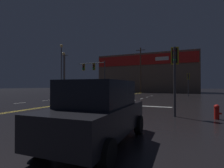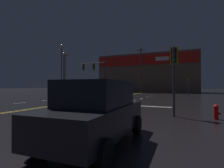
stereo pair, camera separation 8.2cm
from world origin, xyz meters
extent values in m
plane|color=black|center=(0.00, 0.00, 0.00)|extent=(200.00, 200.00, 0.00)
cube|color=gold|center=(-0.15, 0.00, 0.00)|extent=(0.12, 60.00, 0.01)
cube|color=gold|center=(0.15, 0.00, 0.00)|extent=(0.12, 60.00, 0.01)
cube|color=silver|center=(-4.83, -9.00, 0.00)|extent=(0.12, 1.40, 0.01)
cube|color=silver|center=(-4.83, -5.40, 0.00)|extent=(0.12, 1.40, 0.01)
cube|color=silver|center=(-4.83, -1.80, 0.00)|extent=(0.12, 1.40, 0.01)
cube|color=silver|center=(-4.83, 1.80, 0.00)|extent=(0.12, 1.40, 0.01)
cube|color=silver|center=(-4.83, 5.40, 0.00)|extent=(0.12, 1.40, 0.01)
cube|color=silver|center=(-4.83, 9.00, 0.00)|extent=(0.12, 1.40, 0.01)
cube|color=silver|center=(4.83, -9.00, 0.00)|extent=(0.12, 1.40, 0.01)
cube|color=silver|center=(4.83, -5.40, 0.00)|extent=(0.12, 1.40, 0.01)
cube|color=silver|center=(4.83, -1.80, 0.00)|extent=(0.12, 1.40, 0.01)
cube|color=silver|center=(4.83, 1.80, 0.00)|extent=(0.12, 1.40, 0.01)
cube|color=silver|center=(4.83, 5.40, 0.00)|extent=(0.12, 1.40, 0.01)
cube|color=silver|center=(4.83, 9.00, 0.00)|extent=(0.12, 1.40, 0.01)
cube|color=silver|center=(4.83, -6.61, 0.00)|extent=(9.27, 0.40, 0.01)
cylinder|color=#38383D|center=(-0.37, 1.16, 2.67)|extent=(0.14, 0.14, 5.33)
cylinder|color=#38383D|center=(-2.60, 1.16, 5.08)|extent=(4.45, 0.10, 0.10)
cube|color=black|center=(-2.15, 1.16, 4.54)|extent=(0.28, 0.24, 0.84)
cube|color=gold|center=(-2.15, 1.16, 4.54)|extent=(0.42, 0.08, 0.99)
sphere|color=#500705|center=(-2.15, 1.00, 4.79)|extent=(0.17, 0.17, 0.17)
sphere|color=#543707|center=(-2.15, 1.00, 4.54)|extent=(0.17, 0.17, 0.17)
sphere|color=green|center=(-2.15, 1.00, 4.29)|extent=(0.17, 0.17, 0.17)
cube|color=black|center=(-3.93, 1.16, 4.54)|extent=(0.28, 0.24, 0.84)
cube|color=gold|center=(-3.93, 1.16, 4.54)|extent=(0.42, 0.08, 0.99)
sphere|color=#500705|center=(-3.93, 1.00, 4.79)|extent=(0.17, 0.17, 0.17)
sphere|color=#543707|center=(-3.93, 1.00, 4.54)|extent=(0.17, 0.17, 0.17)
sphere|color=green|center=(-3.93, 1.00, 4.29)|extent=(0.17, 0.17, 0.17)
cylinder|color=#38383D|center=(9.96, -10.90, 1.95)|extent=(0.13, 0.13, 3.91)
cube|color=black|center=(9.96, -10.72, 3.44)|extent=(0.28, 0.24, 0.84)
cube|color=gold|center=(9.96, -10.72, 3.44)|extent=(0.42, 0.08, 0.99)
sphere|color=#500705|center=(9.96, -10.88, 3.69)|extent=(0.17, 0.17, 0.17)
sphere|color=#543707|center=(9.96, -10.88, 3.44)|extent=(0.17, 0.17, 0.17)
sphere|color=green|center=(9.96, -10.88, 3.18)|extent=(0.17, 0.17, 0.17)
cylinder|color=#38383D|center=(10.57, 9.87, 1.88)|extent=(0.13, 0.13, 3.75)
cube|color=black|center=(10.57, 10.05, 3.28)|extent=(0.28, 0.24, 0.84)
cube|color=gold|center=(10.57, 10.05, 3.28)|extent=(0.42, 0.08, 0.99)
sphere|color=#500705|center=(10.57, 9.89, 3.54)|extent=(0.17, 0.17, 0.17)
sphere|color=#543707|center=(10.57, 9.89, 3.28)|extent=(0.17, 0.17, 0.17)
sphere|color=green|center=(10.57, 9.89, 3.03)|extent=(0.17, 0.17, 0.17)
cylinder|color=#59595E|center=(-13.60, 8.28, 4.16)|extent=(0.20, 0.20, 8.33)
sphere|color=#F9D17A|center=(-13.60, 8.28, 8.49)|extent=(0.56, 0.56, 0.56)
cylinder|color=#59595E|center=(-11.37, 4.94, 4.56)|extent=(0.20, 0.20, 9.12)
sphere|color=#F9D17A|center=(-11.37, 4.94, 9.29)|extent=(0.56, 0.56, 0.56)
cylinder|color=red|center=(11.99, -10.84, 0.28)|extent=(0.24, 0.24, 0.55)
sphere|color=red|center=(11.99, -10.84, 0.63)|extent=(0.26, 0.26, 0.26)
cylinder|color=red|center=(12.16, -10.84, 0.30)|extent=(0.10, 0.09, 0.09)
cube|color=black|center=(8.18, -16.56, 0.72)|extent=(2.00, 4.38, 0.80)
cube|color=black|center=(8.18, -16.56, 1.50)|extent=(1.76, 2.44, 0.76)
cylinder|color=black|center=(7.22, -15.14, 0.32)|extent=(0.25, 0.65, 0.64)
cylinder|color=black|center=(9.01, -15.06, 0.32)|extent=(0.25, 0.65, 0.64)
cylinder|color=black|center=(7.35, -18.06, 0.32)|extent=(0.25, 0.65, 0.64)
cylinder|color=black|center=(9.15, -17.98, 0.32)|extent=(0.25, 0.65, 0.64)
cube|color=brown|center=(0.00, 28.04, 5.11)|extent=(26.21, 10.00, 10.23)
cube|color=red|center=(0.00, 22.94, 8.44)|extent=(25.68, 0.20, 2.56)
cube|color=white|center=(4.59, 22.89, 8.44)|extent=(3.20, 0.16, 0.90)
cylinder|color=#4C3828|center=(-23.08, 20.31, 5.67)|extent=(0.26, 0.26, 11.33)
cube|color=#4C3828|center=(-23.08, 20.31, 10.73)|extent=(2.20, 0.12, 0.12)
cylinder|color=#4C3828|center=(-0.10, 20.31, 5.51)|extent=(0.26, 0.26, 11.02)
cube|color=#4C3828|center=(-0.10, 20.31, 10.42)|extent=(2.20, 0.12, 0.12)
camera|label=1|loc=(10.70, -21.25, 1.72)|focal=28.00mm
camera|label=2|loc=(10.77, -21.22, 1.72)|focal=28.00mm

